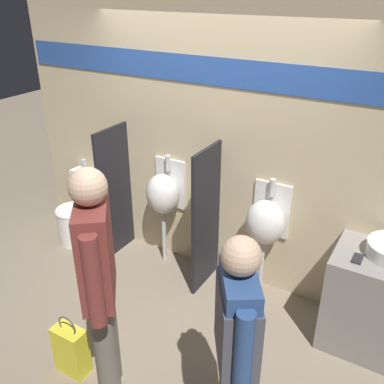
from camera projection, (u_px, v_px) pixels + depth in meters
name	position (u px, v px, depth m)	size (l,w,h in m)	color
ground_plane	(183.00, 296.00, 4.14)	(16.00, 16.00, 0.00)	gray
display_wall	(215.00, 145.00, 4.00)	(4.49, 0.07, 2.70)	beige
cell_phone	(358.00, 259.00, 3.22)	(0.07, 0.14, 0.01)	#232328
divider_near_counter	(115.00, 192.00, 4.54)	(0.03, 0.50, 1.43)	black
divider_mid	(206.00, 219.00, 4.04)	(0.03, 0.50, 1.43)	black
urinal_near_counter	(163.00, 194.00, 4.34)	(0.36, 0.31, 1.18)	silver
urinal_far	(266.00, 222.00, 3.83)	(0.36, 0.31, 1.18)	silver
toilet	(78.00, 214.00, 4.94)	(0.40, 0.56, 0.93)	white
person_in_vest	(236.00, 340.00, 2.39)	(0.40, 0.49, 1.61)	#3D3D42
person_with_lanyard	(99.00, 280.00, 2.80)	(0.43, 0.51, 1.78)	#666056
shopping_bag	(71.00, 350.00, 3.27)	(0.26, 0.14, 0.53)	yellow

